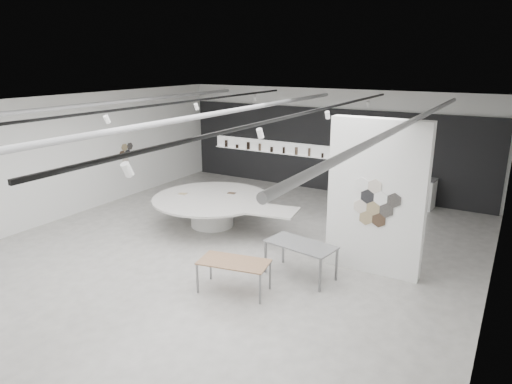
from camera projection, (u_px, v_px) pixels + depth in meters
The scene contains 7 objects.
room at pixel (221, 176), 11.19m from camera, with size 12.02×14.02×3.82m.
back_wall_display at pixel (327, 150), 17.08m from camera, with size 11.80×0.27×3.10m.
partition_column at pixel (376, 198), 10.35m from camera, with size 2.20×0.38×3.60m.
display_island at pixel (214, 207), 13.57m from camera, with size 4.89×4.06×0.90m.
sample_table_wood at pixel (234, 264), 9.70m from camera, with size 1.60×1.02×0.70m.
sample_table_stone at pixel (301, 247), 10.34m from camera, with size 1.68×1.03×0.81m.
kitchen_counter at pixel (407, 191), 15.52m from camera, with size 1.85×0.84×1.42m.
Camera 1 is at (6.15, -8.93, 4.83)m, focal length 32.00 mm.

